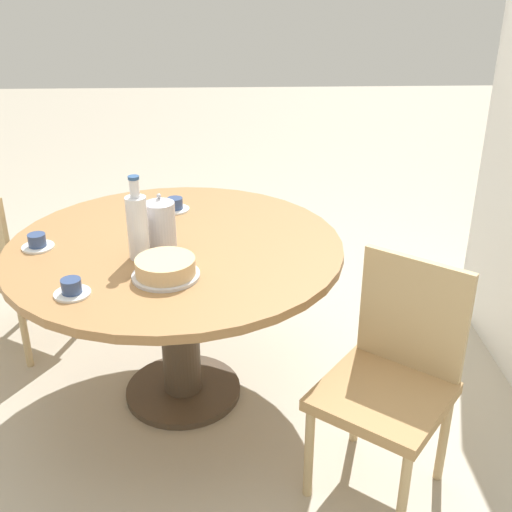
# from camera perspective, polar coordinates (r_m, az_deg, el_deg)

# --- Properties ---
(ground_plane) EXTENTS (14.00, 14.00, 0.00)m
(ground_plane) POSITION_cam_1_polar(r_m,az_deg,el_deg) (2.99, -6.45, -11.96)
(ground_plane) COLOR #B2A893
(dining_table) EXTENTS (1.36, 1.36, 0.74)m
(dining_table) POSITION_cam_1_polar(r_m,az_deg,el_deg) (2.67, -7.07, -1.86)
(dining_table) COLOR #473828
(dining_table) RESTS_ON ground_plane
(chair_a) EXTENTS (0.59, 0.59, 0.87)m
(chair_a) POSITION_cam_1_polar(r_m,az_deg,el_deg) (2.34, 11.96, -10.42)
(chair_a) COLOR tan
(chair_a) RESTS_ON ground_plane
(chair_b) EXTENTS (0.58, 0.58, 0.87)m
(chair_b) POSITION_cam_1_polar(r_m,az_deg,el_deg) (3.29, -21.25, -0.53)
(chair_b) COLOR tan
(chair_b) RESTS_ON ground_plane
(coffee_pot) EXTENTS (0.12, 0.12, 0.22)m
(coffee_pot) POSITION_cam_1_polar(r_m,az_deg,el_deg) (2.56, -8.48, 2.95)
(coffee_pot) COLOR silver
(coffee_pot) RESTS_ON dining_table
(water_bottle) EXTENTS (0.08, 0.08, 0.33)m
(water_bottle) POSITION_cam_1_polar(r_m,az_deg,el_deg) (2.46, -10.48, 2.70)
(water_bottle) COLOR silver
(water_bottle) RESTS_ON dining_table
(cake_main) EXTENTS (0.25, 0.25, 0.07)m
(cake_main) POSITION_cam_1_polar(r_m,az_deg,el_deg) (2.34, -8.05, -1.08)
(cake_main) COLOR silver
(cake_main) RESTS_ON dining_table
(cup_a) EXTENTS (0.13, 0.13, 0.06)m
(cup_a) POSITION_cam_1_polar(r_m,az_deg,el_deg) (2.94, -7.20, 4.49)
(cup_a) COLOR white
(cup_a) RESTS_ON dining_table
(cup_b) EXTENTS (0.13, 0.13, 0.06)m
(cup_b) POSITION_cam_1_polar(r_m,az_deg,el_deg) (2.29, -16.07, -2.80)
(cup_b) COLOR white
(cup_b) RESTS_ON dining_table
(cup_c) EXTENTS (0.13, 0.13, 0.06)m
(cup_c) POSITION_cam_1_polar(r_m,az_deg,el_deg) (2.69, -18.86, 1.15)
(cup_c) COLOR white
(cup_c) RESTS_ON dining_table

